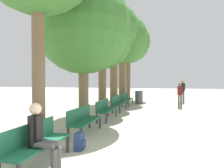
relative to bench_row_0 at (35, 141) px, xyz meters
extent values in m
cube|color=#1E6042|center=(0.09, 0.00, -0.08)|extent=(0.48, 1.87, 0.04)
cube|color=#1E6042|center=(-0.13, 0.00, 0.15)|extent=(0.04, 1.87, 0.40)
cube|color=#38383D|center=(0.29, 0.89, -0.30)|extent=(0.06, 0.06, 0.40)
cube|color=#38383D|center=(-0.10, 0.89, -0.30)|extent=(0.06, 0.06, 0.40)
cube|color=#1E6042|center=(0.09, 2.64, -0.08)|extent=(0.48, 1.87, 0.04)
cube|color=#1E6042|center=(-0.13, 2.64, 0.15)|extent=(0.04, 1.87, 0.40)
cube|color=#38383D|center=(0.29, 1.75, -0.30)|extent=(0.06, 0.06, 0.40)
cube|color=#38383D|center=(0.29, 3.53, -0.30)|extent=(0.06, 0.06, 0.40)
cube|color=#38383D|center=(-0.10, 1.75, -0.30)|extent=(0.06, 0.06, 0.40)
cube|color=#38383D|center=(-0.10, 3.53, -0.30)|extent=(0.06, 0.06, 0.40)
cube|color=#1E6042|center=(0.09, 5.28, -0.08)|extent=(0.48, 1.87, 0.04)
cube|color=#1E6042|center=(-0.13, 5.28, 0.15)|extent=(0.04, 1.87, 0.40)
cube|color=#38383D|center=(0.29, 4.39, -0.30)|extent=(0.06, 0.06, 0.40)
cube|color=#38383D|center=(0.29, 6.17, -0.30)|extent=(0.06, 0.06, 0.40)
cube|color=#38383D|center=(-0.10, 4.39, -0.30)|extent=(0.06, 0.06, 0.40)
cube|color=#38383D|center=(-0.10, 6.17, -0.30)|extent=(0.06, 0.06, 0.40)
cube|color=#1E6042|center=(0.09, 7.92, -0.08)|extent=(0.48, 1.87, 0.04)
cube|color=#1E6042|center=(-0.13, 7.92, 0.15)|extent=(0.04, 1.87, 0.40)
cube|color=#38383D|center=(0.29, 7.03, -0.30)|extent=(0.06, 0.06, 0.40)
cube|color=#38383D|center=(0.29, 8.81, -0.30)|extent=(0.06, 0.06, 0.40)
cube|color=#38383D|center=(-0.10, 7.03, -0.30)|extent=(0.06, 0.06, 0.40)
cube|color=#38383D|center=(-0.10, 8.81, -0.30)|extent=(0.06, 0.06, 0.40)
cube|color=#1E6042|center=(0.09, 10.56, -0.08)|extent=(0.48, 1.87, 0.04)
cube|color=#1E6042|center=(-0.13, 10.56, 0.15)|extent=(0.04, 1.87, 0.40)
cube|color=#38383D|center=(0.29, 9.67, -0.30)|extent=(0.06, 0.06, 0.40)
cube|color=#38383D|center=(0.29, 11.45, -0.30)|extent=(0.06, 0.06, 0.40)
cube|color=#38383D|center=(-0.10, 9.67, -0.30)|extent=(0.06, 0.06, 0.40)
cube|color=#38383D|center=(-0.10, 11.45, -0.30)|extent=(0.06, 0.06, 0.40)
cylinder|color=brown|center=(-0.55, 1.01, 1.55)|extent=(0.32, 0.32, 4.10)
cylinder|color=brown|center=(-0.55, 4.11, 0.90)|extent=(0.39, 0.39, 2.79)
sphere|color=#38702D|center=(-0.55, 4.11, 3.31)|extent=(3.72, 3.72, 3.72)
cylinder|color=brown|center=(-0.55, 6.72, 0.97)|extent=(0.41, 0.41, 2.93)
sphere|color=#38702D|center=(-0.55, 6.72, 3.25)|extent=(2.96, 2.96, 2.96)
cylinder|color=brown|center=(-0.55, 9.24, 1.58)|extent=(0.49, 0.49, 4.16)
sphere|color=#38702D|center=(-0.55, 9.24, 4.48)|extent=(2.99, 2.99, 2.99)
cylinder|color=brown|center=(-0.55, 11.92, 1.38)|extent=(0.53, 0.53, 3.76)
sphere|color=#38702D|center=(-0.55, 11.92, 4.29)|extent=(3.74, 3.74, 3.74)
cylinder|color=brown|center=(-0.55, 14.58, 1.48)|extent=(0.39, 0.39, 3.95)
sphere|color=#38702D|center=(-0.55, 14.58, 4.48)|extent=(3.71, 3.71, 3.71)
cylinder|color=#4C4C4C|center=(0.33, -0.24, 0.01)|extent=(0.43, 0.13, 0.13)
cylinder|color=#4C4C4C|center=(0.55, -0.24, -0.28)|extent=(0.13, 0.13, 0.44)
cylinder|color=#4C4C4C|center=(0.33, -0.09, 0.01)|extent=(0.43, 0.13, 0.13)
cylinder|color=#4C4C4C|center=(0.55, -0.09, -0.28)|extent=(0.13, 0.13, 0.44)
cube|color=black|center=(0.12, -0.16, 0.25)|extent=(0.20, 0.23, 0.61)
cylinder|color=black|center=(0.12, -0.29, 0.28)|extent=(0.09, 0.09, 0.55)
cylinder|color=black|center=(0.12, -0.03, 0.28)|extent=(0.09, 0.09, 0.55)
sphere|color=beige|center=(0.12, -0.16, 0.68)|extent=(0.23, 0.23, 0.23)
cube|color=navy|center=(0.50, 1.11, -0.28)|extent=(0.18, 0.29, 0.43)
cube|color=navy|center=(0.61, 1.11, -0.35)|extent=(0.04, 0.21, 0.19)
cylinder|color=#4C4C4C|center=(3.70, 12.89, -0.07)|extent=(0.13, 0.13, 0.86)
cylinder|color=#4C4C4C|center=(3.85, 12.89, -0.07)|extent=(0.13, 0.13, 0.86)
cube|color=black|center=(3.78, 12.89, 0.67)|extent=(0.21, 0.25, 0.61)
cylinder|color=black|center=(3.65, 12.89, 0.68)|extent=(0.09, 0.09, 0.58)
cylinder|color=black|center=(3.90, 12.89, 0.68)|extent=(0.09, 0.09, 0.58)
sphere|color=#A37A5B|center=(3.78, 12.89, 1.10)|extent=(0.23, 0.23, 0.23)
cylinder|color=#4C4C4C|center=(3.35, 10.05, -0.11)|extent=(0.11, 0.11, 0.78)
cylinder|color=#4C4C4C|center=(3.49, 10.05, -0.11)|extent=(0.11, 0.11, 0.78)
cube|color=maroon|center=(3.42, 10.05, 0.56)|extent=(0.25, 0.23, 0.55)
cylinder|color=maroon|center=(3.30, 10.05, 0.58)|extent=(0.08, 0.08, 0.53)
cylinder|color=maroon|center=(3.54, 10.05, 0.58)|extent=(0.08, 0.08, 0.53)
sphere|color=brown|center=(3.42, 10.05, 0.95)|extent=(0.21, 0.21, 0.21)
cylinder|color=#4C4C51|center=(0.70, 11.78, -0.04)|extent=(0.55, 0.55, 0.92)
camera|label=1|loc=(2.55, -3.88, 1.25)|focal=35.00mm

